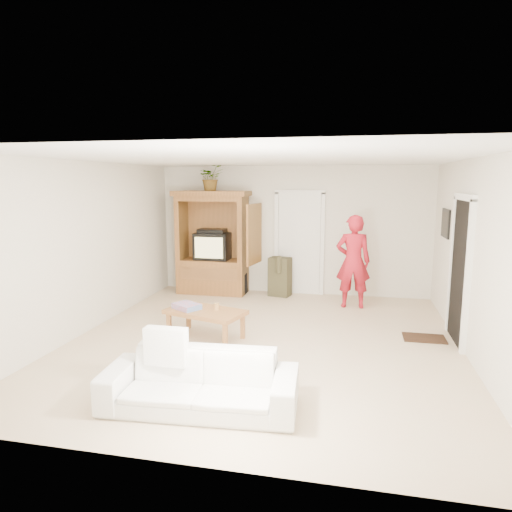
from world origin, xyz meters
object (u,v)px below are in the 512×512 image
(man, at_px, (353,261))
(armoire, at_px, (214,249))
(sofa, at_px, (200,382))
(coffee_table, at_px, (205,314))

(man, bearing_deg, armoire, -15.83)
(armoire, distance_m, sofa, 4.96)
(man, xyz_separation_m, coffee_table, (-2.11, -2.16, -0.48))
(man, distance_m, coffee_table, 3.05)
(sofa, xyz_separation_m, coffee_table, (-0.62, 2.04, 0.08))
(armoire, xyz_separation_m, sofa, (1.33, -4.73, -0.62))
(coffee_table, bearing_deg, man, 62.48)
(armoire, distance_m, coffee_table, 2.83)
(sofa, height_order, coffee_table, sofa)
(armoire, xyz_separation_m, man, (2.81, -0.53, -0.06))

